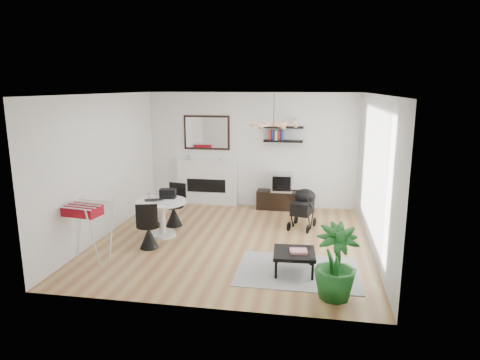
% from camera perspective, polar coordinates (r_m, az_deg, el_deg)
% --- Properties ---
extents(floor, '(5.00, 5.00, 0.00)m').
position_cam_1_polar(floor, '(8.09, -0.94, -8.11)').
color(floor, '#946039').
rests_on(floor, ground).
extents(ceiling, '(5.00, 5.00, 0.00)m').
position_cam_1_polar(ceiling, '(7.58, -1.02, 11.38)').
color(ceiling, white).
rests_on(ceiling, wall_back).
extents(wall_back, '(5.00, 0.00, 5.00)m').
position_cam_1_polar(wall_back, '(10.15, 1.65, 3.99)').
color(wall_back, white).
rests_on(wall_back, floor).
extents(wall_left, '(0.00, 5.00, 5.00)m').
position_cam_1_polar(wall_left, '(8.54, -17.70, 1.80)').
color(wall_left, white).
rests_on(wall_left, floor).
extents(wall_right, '(0.00, 5.00, 5.00)m').
position_cam_1_polar(wall_right, '(7.67, 17.71, 0.64)').
color(wall_right, white).
rests_on(wall_right, floor).
extents(sheer_curtain, '(0.04, 3.60, 2.60)m').
position_cam_1_polar(sheer_curtain, '(7.85, 16.79, 0.96)').
color(sheer_curtain, white).
rests_on(sheer_curtain, wall_right).
extents(fireplace, '(1.50, 0.17, 2.16)m').
position_cam_1_polar(fireplace, '(10.41, -4.44, 0.45)').
color(fireplace, white).
rests_on(fireplace, floor).
extents(shelf_lower, '(0.90, 0.25, 0.04)m').
position_cam_1_polar(shelf_lower, '(9.91, 5.79, 5.19)').
color(shelf_lower, black).
rests_on(shelf_lower, wall_back).
extents(shelf_upper, '(0.90, 0.25, 0.04)m').
position_cam_1_polar(shelf_upper, '(9.88, 5.83, 7.03)').
color(shelf_upper, black).
rests_on(shelf_upper, wall_back).
extents(pendant_lamp, '(0.90, 0.90, 0.10)m').
position_cam_1_polar(pendant_lamp, '(7.81, 4.51, 7.33)').
color(pendant_lamp, tan).
rests_on(pendant_lamp, ceiling).
extents(tv_console, '(1.16, 0.41, 0.44)m').
position_cam_1_polar(tv_console, '(10.10, 5.58, -2.67)').
color(tv_console, black).
rests_on(tv_console, floor).
extents(crt_tv, '(0.49, 0.43, 0.43)m').
position_cam_1_polar(crt_tv, '(9.99, 5.64, -0.28)').
color(crt_tv, '#B3B3B5').
rests_on(crt_tv, tv_console).
extents(dining_table, '(0.96, 0.96, 0.70)m').
position_cam_1_polar(dining_table, '(8.35, -10.38, -4.32)').
color(dining_table, white).
rests_on(dining_table, floor).
extents(laptop, '(0.41, 0.34, 0.03)m').
position_cam_1_polar(laptop, '(8.26, -11.42, -2.73)').
color(laptop, black).
rests_on(laptop, dining_table).
extents(black_bag, '(0.32, 0.21, 0.18)m').
position_cam_1_polar(black_bag, '(8.44, -9.60, -1.79)').
color(black_bag, black).
rests_on(black_bag, dining_table).
extents(newspaper, '(0.37, 0.33, 0.01)m').
position_cam_1_polar(newspaper, '(8.14, -9.63, -2.95)').
color(newspaper, silver).
rests_on(newspaper, dining_table).
extents(drinking_glass, '(0.06, 0.06, 0.09)m').
position_cam_1_polar(drinking_glass, '(8.52, -12.06, -2.06)').
color(drinking_glass, white).
rests_on(drinking_glass, dining_table).
extents(chair_far, '(0.44, 0.45, 0.87)m').
position_cam_1_polar(chair_far, '(8.97, -8.76, -4.32)').
color(chair_far, black).
rests_on(chair_far, floor).
extents(chair_near, '(0.44, 0.45, 0.86)m').
position_cam_1_polar(chair_near, '(7.82, -12.08, -7.01)').
color(chair_near, black).
rests_on(chair_near, floor).
extents(drying_rack, '(0.75, 0.71, 1.00)m').
position_cam_1_polar(drying_rack, '(7.45, -19.79, -6.43)').
color(drying_rack, white).
rests_on(drying_rack, floor).
extents(stroller, '(0.60, 0.79, 0.88)m').
position_cam_1_polar(stroller, '(8.81, 8.40, -3.91)').
color(stroller, black).
rests_on(stroller, floor).
extents(rug, '(1.89, 1.37, 0.01)m').
position_cam_1_polar(rug, '(6.90, 7.72, -11.95)').
color(rug, gray).
rests_on(rug, floor).
extents(coffee_table, '(0.67, 0.67, 0.33)m').
position_cam_1_polar(coffee_table, '(6.75, 7.24, -9.75)').
color(coffee_table, black).
rests_on(coffee_table, rug).
extents(magazines, '(0.29, 0.24, 0.04)m').
position_cam_1_polar(magazines, '(6.71, 7.81, -9.38)').
color(magazines, '#DB3650').
rests_on(magazines, coffee_table).
extents(potted_plant, '(0.72, 0.72, 1.04)m').
position_cam_1_polar(potted_plant, '(5.99, 12.66, -10.68)').
color(potted_plant, '#1B6020').
rests_on(potted_plant, floor).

